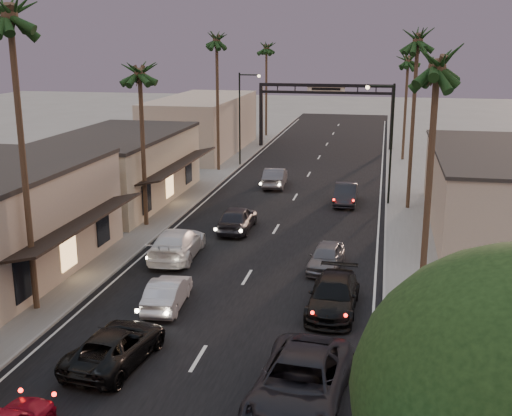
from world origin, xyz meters
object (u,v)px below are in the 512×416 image
at_px(streetlight_right, 388,134).
at_px(curbside_black, 333,296).
at_px(palm_lb, 9,6).
at_px(curbside_near, 300,383).
at_px(streetlight_left, 242,111).
at_px(palm_ra, 438,56).
at_px(palm_rc, 408,56).
at_px(palm_lc, 139,66).
at_px(oncoming_silver, 167,293).
at_px(palm_ld, 217,35).
at_px(palm_rb, 418,34).
at_px(arch, 326,99).
at_px(palm_far, 266,45).
at_px(oncoming_pickup, 116,346).

distance_m(streetlight_right, curbside_black, 21.04).
xyz_separation_m(palm_lb, curbside_near, (12.93, -5.59, -12.50)).
height_order(streetlight_left, curbside_black, streetlight_left).
bearing_deg(palm_ra, streetlight_left, 114.54).
relative_size(palm_lb, curbside_near, 2.38).
height_order(streetlight_left, palm_rc, palm_rc).
relative_size(palm_lc, oncoming_silver, 2.88).
bearing_deg(streetlight_left, curbside_near, -74.86).
xyz_separation_m(palm_ld, palm_rc, (17.20, 9.00, -1.95)).
relative_size(palm_rb, curbside_black, 2.69).
relative_size(streetlight_left, oncoming_silver, 2.13).
relative_size(palm_rb, palm_rc, 1.16).
height_order(palm_lb, oncoming_silver, palm_lb).
xyz_separation_m(arch, palm_rb, (8.60, -26.00, 6.88)).
distance_m(palm_lc, palm_rc, 32.86).
xyz_separation_m(streetlight_left, oncoming_silver, (4.11, -34.44, -4.63)).
height_order(arch, palm_rc, palm_rc).
height_order(palm_lb, palm_far, palm_lb).
distance_m(palm_lb, palm_ld, 33.01).
xyz_separation_m(palm_lc, curbside_black, (13.38, -11.43, -9.70)).
height_order(streetlight_right, palm_far, palm_far).
distance_m(arch, palm_rc, 11.59).
xyz_separation_m(streetlight_right, curbside_near, (-2.59, -28.59, -4.44)).
distance_m(arch, oncoming_pickup, 52.25).
distance_m(streetlight_left, palm_far, 20.96).
bearing_deg(curbside_near, streetlight_right, 89.23).
bearing_deg(curbside_near, arch, 99.02).
bearing_deg(arch, palm_rc, -34.89).
distance_m(streetlight_right, palm_lb, 28.89).
relative_size(palm_lb, palm_ra, 1.15).
relative_size(arch, palm_ld, 1.07).
height_order(streetlight_right, palm_ra, palm_ra).
bearing_deg(streetlight_left, palm_lc, -94.37).
distance_m(arch, curbside_near, 53.97).
bearing_deg(curbside_black, palm_rb, 80.66).
height_order(palm_lc, palm_rc, same).
bearing_deg(oncoming_silver, oncoming_pickup, 83.16).
xyz_separation_m(curbside_near, curbside_black, (0.45, 8.17, -0.12)).
relative_size(palm_ra, curbside_black, 2.50).
height_order(palm_rc, curbside_black, palm_rc).
relative_size(palm_far, curbside_near, 2.06).
distance_m(palm_ld, palm_rb, 20.42).
height_order(palm_rc, curbside_near, palm_rc).
xyz_separation_m(palm_ld, oncoming_pickup, (5.61, -36.94, -11.71)).
xyz_separation_m(streetlight_left, palm_ld, (-1.68, -3.00, 7.09)).
bearing_deg(streetlight_right, curbside_near, -95.17).
bearing_deg(palm_lc, streetlight_right, 30.11).
relative_size(arch, curbside_near, 2.38).
xyz_separation_m(palm_lc, palm_ra, (17.20, -12.00, 0.97)).
relative_size(palm_ra, palm_far, 1.00).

